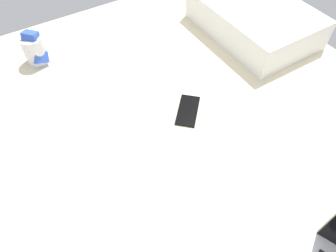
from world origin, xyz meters
TOP-DOWN VIEW (x-y plane):
  - bed_mattress at (0.00, 0.00)cm, footprint 180.00×140.00cm
  - snack_cup at (-64.45, -38.51)cm, footprint 10.52×9.00cm
  - cell_phone at (-10.16, -2.46)cm, footprint 14.86×14.54cm
  - pillow at (-34.64, 48.00)cm, footprint 52.00×36.00cm

SIDE VIEW (x-z plane):
  - bed_mattress at x=0.00cm, z-range 0.00..18.00cm
  - cell_phone at x=-10.16cm, z-range 18.00..18.80cm
  - snack_cup at x=-64.45cm, z-range 16.73..31.41cm
  - pillow at x=-34.64cm, z-range 18.00..31.00cm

